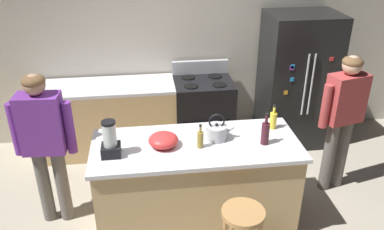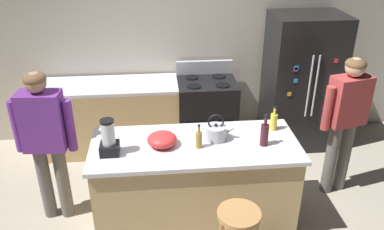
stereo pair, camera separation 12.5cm
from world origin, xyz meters
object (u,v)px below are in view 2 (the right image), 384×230
Objects in this scene: stove_range at (206,113)px; tea_kettle at (216,132)px; person_by_island_left at (45,135)px; bottle_soda at (274,121)px; refrigerator at (301,82)px; bottle_wine at (264,134)px; person_by_sink_right at (346,114)px; blender_appliance at (109,140)px; bottle_vinegar at (199,139)px; bar_stool at (238,228)px; mixing_bowl at (162,139)px; kitchen_island at (195,184)px.

stove_range is 1.56m from tea_kettle.
tea_kettle is at bearing -6.25° from person_by_island_left.
person_by_island_left reaches higher than bottle_soda.
bottle_wine is (-0.92, -1.58, 0.16)m from refrigerator.
person_by_sink_right is 6.25× the size of bottle_soda.
person_by_island_left is 1.64m from tea_kettle.
person_by_sink_right is at bearing 11.34° from blender_appliance.
person_by_sink_right reaches higher than bottle_vinegar.
stove_range is 1.70m from bottle_vinegar.
blender_appliance reaches higher than bar_stool.
person_by_island_left is 2.27× the size of bar_stool.
person_by_island_left is 0.74m from blender_appliance.
bottle_wine reaches higher than mixing_bowl.
person_by_sink_right reaches higher than mixing_bowl.
kitchen_island is 0.56m from bottle_vinegar.
tea_kettle is at bearing 6.47° from mixing_bowl.
bottle_vinegar is (-1.62, -0.46, 0.05)m from person_by_sink_right.
person_by_island_left is 5.11× the size of bottle_wine.
bottle_wine is 0.46m from tea_kettle.
bottle_soda is 0.81× the size of bottle_wine.
stove_range is at bearing 56.17° from blender_appliance.
stove_range is 2.04m from blender_appliance.
tea_kettle is (0.18, 0.13, -0.01)m from bottle_vinegar.
blender_appliance is 1.44× the size of bottle_vinegar.
bottle_vinegar is 0.85× the size of mixing_bowl.
bar_stool is at bearing -29.52° from person_by_island_left.
person_by_sink_right reaches higher than kitchen_island.
bar_stool is (-0.02, -2.25, 0.07)m from stove_range.
stove_range is 2.21m from person_by_island_left.
person_by_island_left is (-1.73, -1.28, 0.49)m from stove_range.
stove_range is at bearing 101.53° from bottle_wine.
bottle_vinegar is at bearing -134.32° from refrigerator.
refrigerator is at bearing 46.72° from tea_kettle.
blender_appliance reaches higher than bottle_vinegar.
bottle_vinegar is 0.61m from bottle_wine.
bottle_wine reaches higher than bottle_vinegar.
person_by_sink_right is 1.48m from tea_kettle.
bar_stool is (-1.36, -1.12, -0.42)m from person_by_sink_right.
bottle_wine is at bearing -155.00° from person_by_sink_right.
bottle_wine is (1.41, 0.01, -0.03)m from blender_appliance.
refrigerator is 2.19m from bottle_vinegar.
kitchen_island is at bearing -101.42° from stove_range.
kitchen_island reaches higher than bar_stool.
person_by_sink_right is at bearing 11.15° from mixing_bowl.
bottle_soda is at bearing 19.03° from bottle_vinegar.
person_by_sink_right reaches higher than bar_stool.
blender_appliance reaches higher than tea_kettle.
bottle_soda is 1.08× the size of bottle_vinegar.
person_by_sink_right is 1.99m from mixing_bowl.
person_by_sink_right is 2.48m from blender_appliance.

